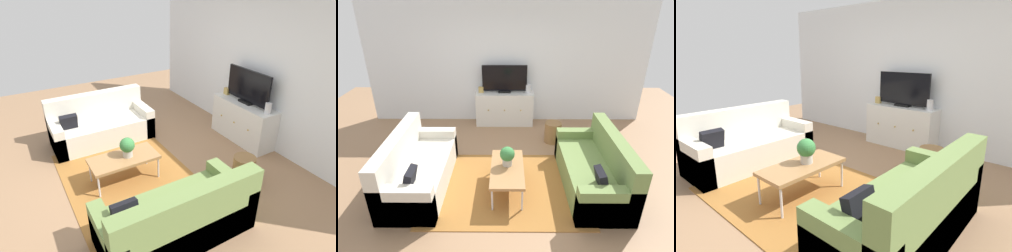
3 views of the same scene
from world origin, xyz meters
The scene contains 12 objects.
ground_plane centered at (0.00, 0.00, 0.00)m, with size 10.00×10.00×0.00m, color #997251.
wall_back centered at (0.00, 2.55, 1.35)m, with size 6.40×0.12×2.70m, color white.
area_rug centered at (0.00, -0.15, 0.01)m, with size 2.50×1.90×0.01m, color #9E662D.
couch_left_side centered at (-1.44, -0.10, 0.29)m, with size 0.83×1.87×0.89m.
couch_right_side centered at (1.44, -0.10, 0.29)m, with size 0.83×1.87×0.89m.
coffee_table centered at (0.02, -0.21, 0.38)m, with size 0.51×1.04×0.42m.
potted_plant centered at (0.02, -0.14, 0.59)m, with size 0.23×0.23×0.31m.
tv_console centered at (-0.04, 2.27, 0.38)m, with size 1.31×0.47×0.77m.
flat_screen_tv centered at (-0.04, 2.29, 1.08)m, with size 1.01×0.16×0.62m.
glass_vase centered at (0.49, 2.27, 0.86)m, with size 0.11×0.11×0.19m, color silver.
mantel_clock centered at (-0.58, 2.27, 0.83)m, with size 0.11×0.07×0.13m, color tan.
wicker_basket centered at (0.97, 1.37, 0.21)m, with size 0.34×0.34×0.43m, color olive.
Camera 3 is at (2.42, -2.17, 1.72)m, focal length 28.98 mm.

